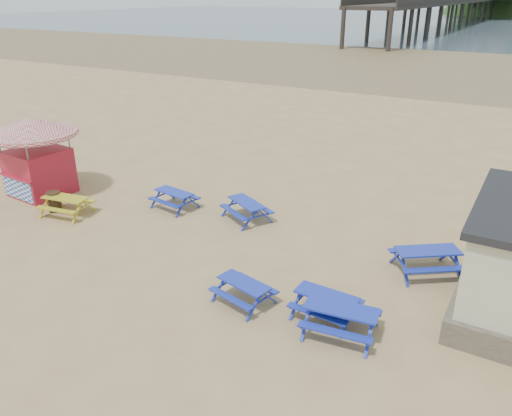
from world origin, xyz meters
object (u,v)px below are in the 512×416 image
Objects in this scene: picnic_table_yellow at (66,206)px; picnic_table_blue_a at (175,200)px; picnic_table_blue_b at (247,211)px; litter_bin at (54,201)px; ice_cream_kiosk at (35,147)px.

picnic_table_blue_a is at bearing 29.24° from picnic_table_yellow.
litter_bin reaches higher than picnic_table_blue_b.
picnic_table_yellow is (-3.30, -2.71, 0.02)m from picnic_table_blue_a.
ice_cream_kiosk reaches higher than picnic_table_yellow.
ice_cream_kiosk is (-9.27, -2.17, 1.76)m from picnic_table_blue_b.
picnic_table_yellow is at bearing -125.90° from picnic_table_blue_b.
picnic_table_blue_a is at bearing 33.92° from litter_bin.
picnic_table_blue_b reaches higher than picnic_table_blue_a.
picnic_table_blue_b is 9.68m from ice_cream_kiosk.
picnic_table_blue_b is at bearing 16.25° from picnic_table_yellow.
litter_bin is (2.08, -1.04, -1.72)m from ice_cream_kiosk.
picnic_table_blue_b is (3.17, 0.50, 0.02)m from picnic_table_blue_a.
picnic_table_blue_a is 3.21m from picnic_table_blue_b.
picnic_table_blue_b is at bearing 17.23° from ice_cream_kiosk.
picnic_table_blue_a is at bearing -143.32° from picnic_table_blue_b.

